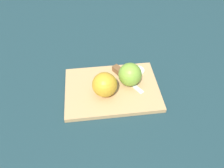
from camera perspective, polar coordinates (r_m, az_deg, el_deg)
ground_plane at (r=0.81m, az=-0.00°, el=-1.77°), size 4.00×4.00×0.00m
cutting_board at (r=0.80m, az=-0.00°, el=-1.38°), size 0.36×0.27×0.02m
apple_half_left at (r=0.75m, az=-1.94°, el=-0.16°), size 0.09×0.09×0.09m
apple_half_right at (r=0.78m, az=4.69°, el=2.48°), size 0.08×0.08×0.08m
knife at (r=0.83m, az=2.37°, el=2.89°), size 0.09×0.15×0.02m
apple_slice at (r=0.86m, az=6.78°, el=3.51°), size 0.05×0.05×0.01m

